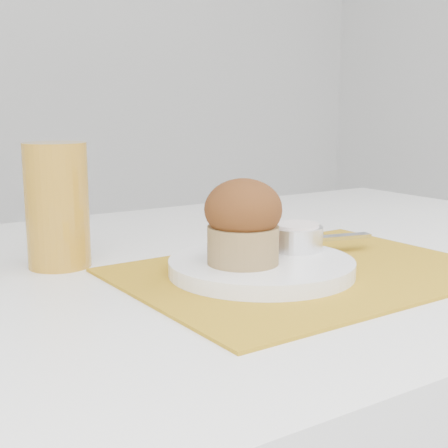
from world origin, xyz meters
TOP-DOWN VIEW (x-y plane):
  - placemat at (-0.02, -0.07)m, footprint 0.44×0.32m
  - plate at (-0.08, -0.05)m, footprint 0.26×0.26m
  - ramekin at (-0.01, -0.04)m, footprint 0.08×0.08m
  - cream at (-0.01, -0.04)m, footprint 0.06×0.06m
  - raspberry_near at (-0.07, -0.02)m, footprint 0.02×0.02m
  - raspberry_far at (-0.05, -0.01)m, footprint 0.02×0.02m
  - butter_knife at (0.01, -0.01)m, footprint 0.21×0.07m
  - orange at (0.10, 0.20)m, footprint 0.07×0.07m
  - juice_glass at (-0.26, 0.12)m, footprint 0.08×0.08m
  - muffin at (-0.11, -0.06)m, footprint 0.10×0.10m

SIDE VIEW (x-z plane):
  - placemat at x=-0.02m, z-range 0.75..0.75m
  - plate at x=-0.08m, z-range 0.75..0.77m
  - butter_knife at x=0.01m, z-range 0.77..0.78m
  - raspberry_far at x=-0.05m, z-range 0.77..0.79m
  - raspberry_near at x=-0.07m, z-range 0.77..0.79m
  - orange at x=0.10m, z-range 0.75..0.82m
  - ramekin at x=-0.01m, z-range 0.77..0.80m
  - cream at x=-0.01m, z-range 0.80..0.80m
  - muffin at x=-0.11m, z-range 0.77..0.87m
  - juice_glass at x=-0.26m, z-range 0.75..0.90m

